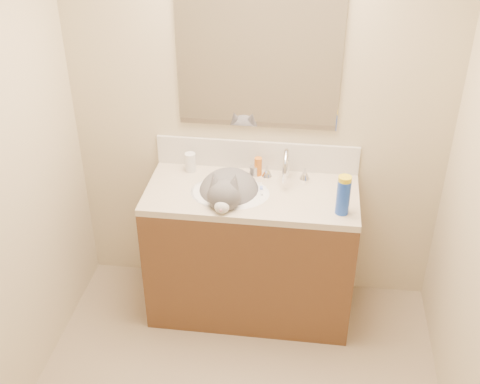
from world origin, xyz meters
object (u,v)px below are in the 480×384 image
(cat, at_px, (228,194))
(amber_bottle, at_px, (258,166))
(faucet, at_px, (286,168))
(spray_can, at_px, (343,197))
(pill_bottle, at_px, (190,162))
(vanity_cabinet, at_px, (251,254))
(basin, at_px, (230,203))
(silver_jar, at_px, (254,171))

(cat, relative_size, amber_bottle, 4.35)
(faucet, height_order, spray_can, faucet)
(pill_bottle, bearing_deg, spray_can, -20.92)
(vanity_cabinet, relative_size, basin, 2.67)
(vanity_cabinet, relative_size, cat, 2.47)
(faucet, height_order, pill_bottle, faucet)
(faucet, distance_m, spray_can, 0.43)
(amber_bottle, xyz_separation_m, spray_can, (0.48, -0.34, 0.04))
(pill_bottle, bearing_deg, cat, -39.16)
(faucet, relative_size, spray_can, 1.43)
(amber_bottle, bearing_deg, basin, -121.98)
(cat, bearing_deg, vanity_cabinet, 12.07)
(spray_can, bearing_deg, amber_bottle, 144.70)
(pill_bottle, relative_size, silver_jar, 1.92)
(silver_jar, bearing_deg, amber_bottle, 16.65)
(cat, distance_m, pill_bottle, 0.34)
(basin, distance_m, silver_jar, 0.26)
(spray_can, bearing_deg, basin, 168.56)
(silver_jar, bearing_deg, cat, -120.25)
(basin, height_order, amber_bottle, amber_bottle)
(vanity_cabinet, height_order, amber_bottle, amber_bottle)
(vanity_cabinet, height_order, cat, cat)
(amber_bottle, bearing_deg, cat, -123.98)
(vanity_cabinet, height_order, pill_bottle, pill_bottle)
(faucet, relative_size, silver_jar, 4.69)
(vanity_cabinet, height_order, spray_can, spray_can)
(pill_bottle, bearing_deg, faucet, -4.68)
(vanity_cabinet, relative_size, pill_bottle, 10.45)
(pill_bottle, height_order, spray_can, spray_can)
(vanity_cabinet, height_order, basin, basin)
(faucet, bearing_deg, pill_bottle, 175.32)
(pill_bottle, distance_m, amber_bottle, 0.40)
(cat, xyz_separation_m, amber_bottle, (0.14, 0.21, 0.07))
(cat, distance_m, silver_jar, 0.24)
(pill_bottle, height_order, amber_bottle, pill_bottle)
(cat, height_order, amber_bottle, cat)
(cat, xyz_separation_m, pill_bottle, (-0.26, 0.21, 0.07))
(cat, relative_size, silver_jar, 8.14)
(cat, distance_m, spray_can, 0.65)
(basin, height_order, pill_bottle, pill_bottle)
(pill_bottle, bearing_deg, basin, -38.67)
(faucet, height_order, amber_bottle, faucet)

